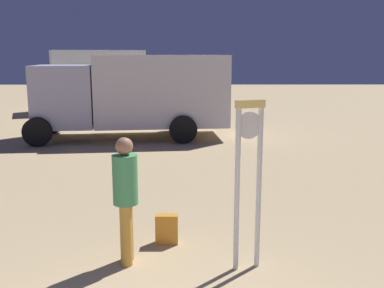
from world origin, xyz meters
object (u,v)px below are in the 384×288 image
person_near_clock (126,194)px  backpack (167,229)px  box_truck_far (112,78)px  box_truck_near (136,92)px  standing_clock (248,171)px

person_near_clock → backpack: (0.51, 0.64, -0.76)m
person_near_clock → box_truck_far: bearing=100.1°
backpack → box_truck_near: 9.13m
standing_clock → person_near_clock: standing_clock is taller
person_near_clock → backpack: bearing=51.5°
standing_clock → box_truck_near: bearing=104.9°
person_near_clock → box_truck_near: (-0.96, 9.55, 0.58)m
standing_clock → person_near_clock: (-1.62, 0.15, -0.36)m
standing_clock → box_truck_near: box_truck_near is taller
backpack → standing_clock: bearing=-35.7°
person_near_clock → box_truck_near: box_truck_near is taller
standing_clock → box_truck_far: size_ratio=0.32×
person_near_clock → backpack: person_near_clock is taller
person_near_clock → box_truck_near: bearing=95.7°
backpack → box_truck_near: box_truck_near is taller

